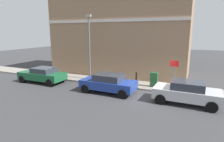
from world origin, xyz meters
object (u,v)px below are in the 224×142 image
at_px(utility_cabinet, 154,80).
at_px(street_sign, 174,71).
at_px(car_silver, 187,92).
at_px(bollard_near_cabinet, 136,78).
at_px(lamppost, 89,45).
at_px(car_green, 43,75).
at_px(bollard_far_kerb, 112,78).
at_px(car_blue, 108,83).

height_order(utility_cabinet, street_sign, street_sign).
bearing_deg(car_silver, bollard_near_cabinet, -30.20).
xyz_separation_m(bollard_near_cabinet, lamppost, (-0.03, 4.37, 2.60)).
relative_size(bollard_near_cabinet, lamppost, 0.18).
xyz_separation_m(car_silver, lamppost, (2.43, 8.36, 2.55)).
height_order(utility_cabinet, bollard_near_cabinet, utility_cabinet).
bearing_deg(street_sign, lamppost, 84.88).
relative_size(street_sign, lamppost, 0.40).
bearing_deg(street_sign, utility_cabinet, 68.61).
height_order(car_green, utility_cabinet, car_green).
relative_size(car_green, bollard_far_kerb, 4.01).
distance_m(car_green, lamppost, 4.90).
distance_m(car_blue, utility_cabinet, 3.69).
relative_size(car_blue, bollard_near_cabinet, 3.88).
height_order(car_silver, lamppost, lamppost).
relative_size(car_blue, car_green, 0.97).
relative_size(bollard_far_kerb, street_sign, 0.45).
xyz_separation_m(car_blue, car_green, (0.18, 6.50, -0.02)).
bearing_deg(street_sign, car_green, 98.24).
bearing_deg(bollard_near_cabinet, car_blue, 150.44).
relative_size(car_green, street_sign, 1.81).
xyz_separation_m(bollard_far_kerb, street_sign, (0.05, -4.81, 0.96)).
bearing_deg(bollard_far_kerb, bollard_near_cabinet, -68.16).
bearing_deg(car_green, utility_cabinet, -167.49).
height_order(car_blue, car_green, car_blue).
bearing_deg(bollard_near_cabinet, street_sign, -103.03).
xyz_separation_m(car_green, utility_cabinet, (2.16, -9.35, -0.03)).
height_order(bollard_far_kerb, lamppost, lamppost).
xyz_separation_m(car_silver, car_green, (0.20, 11.86, -0.04)).
bearing_deg(car_green, car_silver, 178.54).
bearing_deg(bollard_far_kerb, car_green, 104.17).
relative_size(bollard_far_kerb, lamppost, 0.18).
bearing_deg(utility_cabinet, car_silver, -133.25).
bearing_deg(lamppost, bollard_near_cabinet, -89.60).
bearing_deg(car_green, bollard_near_cabinet, -164.49).
xyz_separation_m(car_green, bollard_far_kerb, (1.53, -6.05, -0.00)).
xyz_separation_m(street_sign, lamppost, (0.66, 7.35, 1.64)).
distance_m(bollard_far_kerb, lamppost, 3.70).
bearing_deg(utility_cabinet, car_green, 103.01).
bearing_deg(utility_cabinet, bollard_near_cabinet, 86.12).
distance_m(car_blue, bollard_far_kerb, 1.76).
xyz_separation_m(car_silver, street_sign, (1.77, 1.00, 0.91)).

